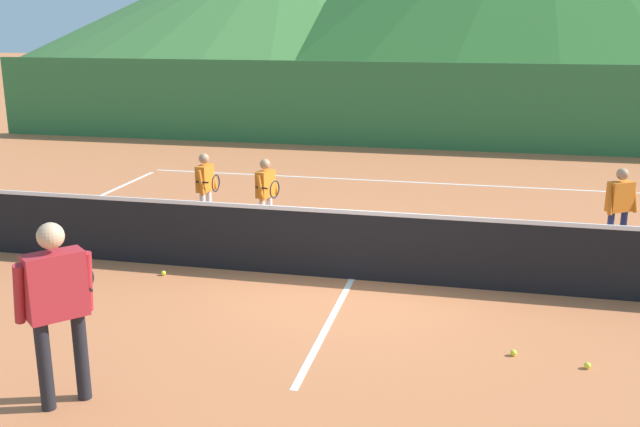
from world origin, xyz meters
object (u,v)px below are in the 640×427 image
instructor (57,298)px  tennis_ball_6 (163,273)px  student_0 (206,183)px  tennis_ball_10 (513,353)px  student_1 (266,189)px  tennis_net (352,244)px  tennis_ball_2 (587,366)px  tennis_ball_1 (22,276)px  student_2 (620,202)px

instructor → tennis_ball_6: 3.57m
student_0 → tennis_ball_10: 6.33m
student_1 → tennis_ball_10: bearing=-44.4°
tennis_ball_6 → tennis_ball_10: (4.64, -1.48, 0.00)m
tennis_net → tennis_ball_10: bearing=-42.6°
tennis_ball_2 → tennis_ball_6: (-5.36, 1.61, 0.00)m
tennis_net → tennis_ball_1: (-4.41, -0.95, -0.47)m
tennis_net → student_0: student_0 is taller
tennis_ball_1 → tennis_ball_6: (1.84, 0.52, 0.00)m
student_2 → tennis_ball_2: 4.25m
student_1 → tennis_ball_2: size_ratio=18.27×
tennis_net → student_2: (3.68, 2.05, 0.28)m
student_0 → student_1: size_ratio=1.02×
student_1 → tennis_ball_6: 2.52m
tennis_ball_10 → tennis_ball_2: bearing=-10.5°
tennis_net → instructor: bearing=-117.5°
student_0 → student_2: 6.55m
tennis_ball_2 → tennis_ball_10: (-0.72, 0.13, 0.00)m
tennis_ball_1 → tennis_ball_10: size_ratio=1.00×
student_0 → tennis_ball_2: student_0 is taller
instructor → student_0: bearing=98.8°
student_1 → tennis_ball_10: size_ratio=18.27×
tennis_net → tennis_ball_2: (2.79, -2.03, -0.47)m
tennis_ball_2 → tennis_ball_10: 0.73m
tennis_net → tennis_ball_6: (-2.57, -0.42, -0.47)m
tennis_net → student_0: (-2.87, 1.99, 0.26)m
tennis_net → student_2: 4.22m
student_2 → tennis_ball_10: bearing=-112.2°
tennis_ball_10 → tennis_ball_1: bearing=171.6°
instructor → tennis_ball_1: bearing=130.5°
tennis_net → student_0: bearing=145.2°
student_1 → tennis_ball_1: (-2.64, -2.81, -0.71)m
tennis_net → student_2: bearing=29.1°
instructor → tennis_ball_6: size_ratio=25.41×
tennis_ball_2 → tennis_ball_6: 5.59m
student_1 → tennis_ball_2: (4.56, -3.89, -0.71)m
student_2 → tennis_ball_6: size_ratio=19.09×
student_2 → tennis_ball_1: student_2 is taller
tennis_ball_10 → student_1: bearing=135.6°
student_1 → tennis_ball_1: bearing=-133.2°
tennis_ball_6 → tennis_net: bearing=9.4°
instructor → tennis_ball_2: (4.76, 1.76, -1.00)m
tennis_ball_2 → student_0: bearing=144.6°
instructor → student_2: bearing=45.9°
student_1 → instructor: bearing=-92.1°
student_2 → tennis_ball_6: student_2 is taller
instructor → tennis_ball_1: instructor is taller
student_2 → tennis_ball_6: 6.76m
tennis_net → instructor: size_ratio=6.99×
student_1 → tennis_ball_6: (-0.80, -2.29, -0.71)m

